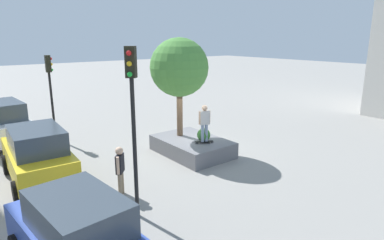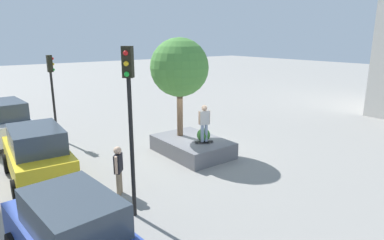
{
  "view_description": "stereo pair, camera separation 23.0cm",
  "coord_description": "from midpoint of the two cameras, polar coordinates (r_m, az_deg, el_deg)",
  "views": [
    {
      "loc": [
        -11.72,
        9.14,
        5.27
      ],
      "look_at": [
        -0.27,
        0.22,
        1.61
      ],
      "focal_mm": 30.86,
      "sensor_mm": 36.0,
      "label": 1
    },
    {
      "loc": [
        -11.86,
        8.96,
        5.27
      ],
      "look_at": [
        -0.27,
        0.22,
        1.61
      ],
      "focal_mm": 30.86,
      "sensor_mm": 36.0,
      "label": 2
    }
  ],
  "objects": [
    {
      "name": "skateboard",
      "position": [
        14.62,
        2.56,
        -3.79
      ],
      "size": [
        0.55,
        0.81,
        0.07
      ],
      "color": "black",
      "rests_on": "planter_ledge"
    },
    {
      "name": "traffic_light_corner",
      "position": [
        18.41,
        -22.73,
        5.98
      ],
      "size": [
        0.29,
        0.35,
        4.39
      ],
      "color": "black",
      "rests_on": "ground"
    },
    {
      "name": "taxi_cab",
      "position": [
        13.53,
        -24.73,
        -5.3
      ],
      "size": [
        4.63,
        2.33,
        2.1
      ],
      "color": "gold",
      "rests_on": "ground"
    },
    {
      "name": "skateboarder",
      "position": [
        14.36,
        2.6,
        -0.12
      ],
      "size": [
        0.28,
        0.55,
        1.64
      ],
      "color": "#8C9EB7",
      "rests_on": "skateboard"
    },
    {
      "name": "planter_ledge",
      "position": [
        15.32,
        0.43,
        -4.57
      ],
      "size": [
        3.58,
        2.44,
        0.71
      ],
      "primitive_type": "cube",
      "color": "slate",
      "rests_on": "ground"
    },
    {
      "name": "ground_plane",
      "position": [
        15.77,
        0.45,
        -5.39
      ],
      "size": [
        120.0,
        120.0,
        0.0
      ],
      "primitive_type": "plane",
      "color": "gray"
    },
    {
      "name": "traffic_light_median",
      "position": [
        9.37,
        -10.02,
        2.43
      ],
      "size": [
        0.37,
        0.37,
        5.04
      ],
      "color": "black",
      "rests_on": "ground"
    },
    {
      "name": "boxwood_shrub",
      "position": [
        14.78,
        2.46,
        -2.6
      ],
      "size": [
        0.6,
        0.6,
        0.6
      ],
      "primitive_type": "sphere",
      "color": "#3D7A33",
      "rests_on": "planter_ledge"
    },
    {
      "name": "plaza_tree",
      "position": [
        15.18,
        -1.74,
        9.01
      ],
      "size": [
        2.68,
        2.68,
        4.56
      ],
      "color": "brown",
      "rests_on": "planter_ledge"
    },
    {
      "name": "sedan_parked",
      "position": [
        8.19,
        -19.24,
        -18.1
      ],
      "size": [
        4.41,
        2.33,
        1.98
      ],
      "color": "#2D479E",
      "rests_on": "ground"
    },
    {
      "name": "bystander_watching",
      "position": [
        11.54,
        -12.04,
        -7.95
      ],
      "size": [
        0.47,
        0.45,
        1.72
      ],
      "color": "#847056",
      "rests_on": "ground"
    },
    {
      "name": "police_car",
      "position": [
        19.11,
        -29.42,
        -0.28
      ],
      "size": [
        4.82,
        2.46,
        2.19
      ],
      "color": "white",
      "rests_on": "ground"
    }
  ]
}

